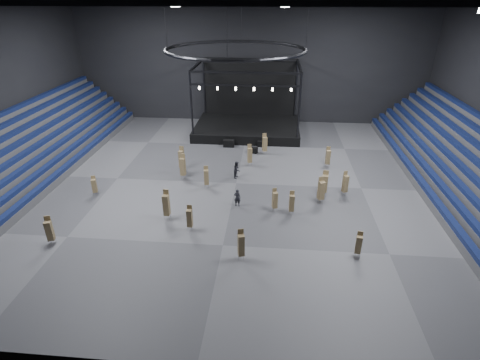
# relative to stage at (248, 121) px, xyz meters

# --- Properties ---
(floor) EXTENTS (50.00, 50.00, 0.00)m
(floor) POSITION_rel_stage_xyz_m (-0.00, -16.24, -1.45)
(floor) COLOR #4E4E50
(floor) RESTS_ON ground
(wall_back) EXTENTS (50.00, 0.20, 18.00)m
(wall_back) POSITION_rel_stage_xyz_m (-0.00, 4.76, 7.55)
(wall_back) COLOR black
(wall_back) RESTS_ON ground
(wall_front) EXTENTS (50.00, 0.20, 18.00)m
(wall_front) POSITION_rel_stage_xyz_m (-0.00, -37.24, 7.55)
(wall_front) COLOR black
(wall_front) RESTS_ON ground
(bleachers_left) EXTENTS (7.20, 40.00, 6.40)m
(bleachers_left) POSITION_rel_stage_xyz_m (-22.94, -16.24, 0.28)
(bleachers_left) COLOR #48484B
(bleachers_left) RESTS_ON floor
(bleachers_right) EXTENTS (7.20, 40.00, 6.40)m
(bleachers_right) POSITION_rel_stage_xyz_m (22.94, -16.24, 0.28)
(bleachers_right) COLOR #48484B
(bleachers_right) RESTS_ON floor
(stage) EXTENTS (14.00, 10.00, 9.20)m
(stage) POSITION_rel_stage_xyz_m (0.00, 0.00, 0.00)
(stage) COLOR black
(stage) RESTS_ON floor
(truss_ring) EXTENTS (12.30, 12.30, 5.15)m
(truss_ring) POSITION_rel_stage_xyz_m (-0.00, -16.24, 11.55)
(truss_ring) COLOR black
(truss_ring) RESTS_ON ceiling
(floodlights) EXTENTS (28.60, 16.60, 0.25)m
(floodlights) POSITION_rel_stage_xyz_m (-0.00, -20.24, 15.15)
(floodlights) COLOR white
(floodlights) RESTS_ON roof_girders
(flight_case_left) EXTENTS (1.36, 0.68, 0.90)m
(flight_case_left) POSITION_rel_stage_xyz_m (-1.90, -6.30, -1.00)
(flight_case_left) COLOR black
(flight_case_left) RESTS_ON floor
(flight_case_mid) EXTENTS (1.21, 0.84, 0.73)m
(flight_case_mid) POSITION_rel_stage_xyz_m (1.22, -8.02, -1.09)
(flight_case_mid) COLOR black
(flight_case_mid) RESTS_ON floor
(flight_case_right) EXTENTS (1.15, 0.60, 0.75)m
(flight_case_right) POSITION_rel_stage_xyz_m (2.23, -5.87, -1.08)
(flight_case_right) COLOR black
(flight_case_right) RESTS_ON floor
(chair_stack_0) EXTENTS (0.58, 0.58, 2.46)m
(chair_stack_0) POSITION_rel_stage_xyz_m (10.54, -17.75, -0.20)
(chair_stack_0) COLOR silver
(chair_stack_0) RESTS_ON floor
(chair_stack_1) EXTENTS (0.54, 0.54, 2.29)m
(chair_stack_1) POSITION_rel_stage_xyz_m (-2.84, -17.41, -0.26)
(chair_stack_1) COLOR silver
(chair_stack_1) RESTS_ON floor
(chair_stack_2) EXTENTS (0.58, 0.58, 2.48)m
(chair_stack_2) POSITION_rel_stage_xyz_m (1.08, -11.68, -0.18)
(chair_stack_2) COLOR silver
(chair_stack_2) RESTS_ON floor
(chair_stack_3) EXTENTS (0.56, 0.56, 2.73)m
(chair_stack_3) POSITION_rel_stage_xyz_m (-5.59, -15.58, -0.06)
(chair_stack_3) COLOR silver
(chair_stack_3) RESTS_ON floor
(chair_stack_4) EXTENTS (0.53, 0.53, 1.99)m
(chair_stack_4) POSITION_rel_stage_xyz_m (-13.18, -19.89, -0.40)
(chair_stack_4) COLOR silver
(chair_stack_4) RESTS_ON floor
(chair_stack_5) EXTENTS (0.58, 0.58, 2.81)m
(chair_stack_5) POSITION_rel_stage_xyz_m (-6.14, -13.77, -0.02)
(chair_stack_5) COLOR silver
(chair_stack_5) RESTS_ON floor
(chair_stack_6) EXTENTS (0.54, 0.54, 2.21)m
(chair_stack_6) POSITION_rel_stage_xyz_m (3.91, -21.26, -0.32)
(chair_stack_6) COLOR silver
(chair_stack_6) RESTS_ON floor
(chair_stack_7) EXTENTS (0.46, 0.46, 2.24)m
(chair_stack_7) POSITION_rel_stage_xyz_m (5.37, -21.68, -0.30)
(chair_stack_7) COLOR silver
(chair_stack_7) RESTS_ON floor
(chair_stack_8) EXTENTS (0.53, 0.53, 2.77)m
(chair_stack_8) POSITION_rel_stage_xyz_m (-5.22, -23.39, -0.04)
(chair_stack_8) COLOR silver
(chair_stack_8) RESTS_ON floor
(chair_stack_9) EXTENTS (0.63, 0.63, 2.55)m
(chair_stack_9) POSITION_rel_stage_xyz_m (2.64, -8.22, -0.14)
(chair_stack_9) COLOR silver
(chair_stack_9) RESTS_ON floor
(chair_stack_10) EXTENTS (0.44, 0.44, 2.27)m
(chair_stack_10) POSITION_rel_stage_xyz_m (-2.93, -24.86, -0.28)
(chair_stack_10) COLOR silver
(chair_stack_10) RESTS_ON floor
(chair_stack_11) EXTENTS (0.59, 0.59, 2.41)m
(chair_stack_11) POSITION_rel_stage_xyz_m (-13.16, -27.68, -0.20)
(chair_stack_11) COLOR silver
(chair_stack_11) RESTS_ON floor
(chair_stack_12) EXTENTS (0.65, 0.65, 2.58)m
(chair_stack_12) POSITION_rel_stage_xyz_m (8.58, -18.04, -0.10)
(chair_stack_12) COLOR silver
(chair_stack_12) RESTS_ON floor
(chair_stack_13) EXTENTS (0.51, 0.51, 2.37)m
(chair_stack_13) POSITION_rel_stage_xyz_m (9.69, -11.36, -0.22)
(chair_stack_13) COLOR silver
(chair_stack_13) RESTS_ON floor
(chair_stack_14) EXTENTS (0.50, 0.50, 2.10)m
(chair_stack_14) POSITION_rel_stage_xyz_m (10.02, -27.15, -0.35)
(chair_stack_14) COLOR silver
(chair_stack_14) RESTS_ON floor
(chair_stack_15) EXTENTS (0.56, 0.56, 2.51)m
(chair_stack_15) POSITION_rel_stage_xyz_m (1.53, -28.22, -0.17)
(chair_stack_15) COLOR silver
(chair_stack_15) RESTS_ON floor
(chair_stack_16) EXTENTS (0.68, 0.68, 2.60)m
(chair_stack_16) POSITION_rel_stage_xyz_m (8.10, -19.46, -0.11)
(chair_stack_16) COLOR silver
(chair_stack_16) RESTS_ON floor
(man_center) EXTENTS (0.67, 0.50, 1.68)m
(man_center) POSITION_rel_stage_xyz_m (0.55, -20.68, -0.61)
(man_center) COLOR black
(man_center) RESTS_ON floor
(crew_member) EXTENTS (0.85, 1.00, 1.80)m
(crew_member) POSITION_rel_stage_xyz_m (-0.05, -14.88, -0.55)
(crew_member) COLOR black
(crew_member) RESTS_ON floor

